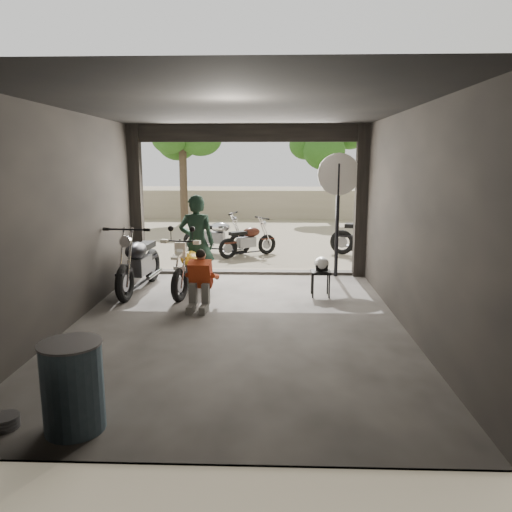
# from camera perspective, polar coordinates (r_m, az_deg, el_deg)

# --- Properties ---
(ground) EXTENTS (80.00, 80.00, 0.00)m
(ground) POSITION_cam_1_polar(r_m,az_deg,el_deg) (7.62, -2.20, -8.05)
(ground) COLOR #7A6D56
(ground) RESTS_ON ground
(garage) EXTENTS (7.00, 7.13, 3.20)m
(garage) POSITION_cam_1_polar(r_m,az_deg,el_deg) (7.84, -1.98, 2.14)
(garage) COLOR #2D2B28
(garage) RESTS_ON ground
(boundary_wall) EXTENTS (18.00, 0.30, 1.20)m
(boundary_wall) POSITION_cam_1_polar(r_m,az_deg,el_deg) (21.27, 0.53, 5.89)
(boundary_wall) COLOR gray
(boundary_wall) RESTS_ON ground
(tree_left) EXTENTS (2.20, 2.20, 5.60)m
(tree_left) POSITION_cam_1_polar(r_m,az_deg,el_deg) (20.06, -8.48, 15.15)
(tree_left) COLOR #382B1E
(tree_left) RESTS_ON ground
(tree_right) EXTENTS (2.20, 2.20, 5.00)m
(tree_right) POSITION_cam_1_polar(r_m,az_deg,el_deg) (21.33, 8.31, 13.75)
(tree_right) COLOR #382B1E
(tree_right) RESTS_ON ground
(main_bike) EXTENTS (0.99, 1.76, 1.10)m
(main_bike) POSITION_cam_1_polar(r_m,az_deg,el_deg) (9.40, -7.36, -0.96)
(main_bike) COLOR beige
(main_bike) RESTS_ON ground
(left_bike) EXTENTS (0.94, 1.98, 1.30)m
(left_bike) POSITION_cam_1_polar(r_m,az_deg,el_deg) (9.69, -13.24, -0.22)
(left_bike) COLOR black
(left_bike) RESTS_ON ground
(outside_bike_a) EXTENTS (1.75, 1.01, 1.11)m
(outside_bike_a) POSITION_cam_1_polar(r_m,az_deg,el_deg) (13.39, -4.57, 2.67)
(outside_bike_a) COLOR black
(outside_bike_a) RESTS_ON ground
(outside_bike_b) EXTENTS (1.57, 1.32, 1.00)m
(outside_bike_b) POSITION_cam_1_polar(r_m,az_deg,el_deg) (12.90, -0.93, 2.14)
(outside_bike_b) COLOR #3C170E
(outside_bike_b) RESTS_ON ground
(outside_bike_c) EXTENTS (1.98, 1.40, 1.24)m
(outside_bike_c) POSITION_cam_1_polar(r_m,az_deg,el_deg) (13.19, 12.89, 2.57)
(outside_bike_c) COLOR black
(outside_bike_c) RESTS_ON ground
(rider) EXTENTS (0.67, 0.45, 1.84)m
(rider) POSITION_cam_1_polar(r_m,az_deg,el_deg) (9.58, -6.79, 1.51)
(rider) COLOR black
(rider) RESTS_ON ground
(mechanic) EXTENTS (0.55, 0.71, 0.98)m
(mechanic) POSITION_cam_1_polar(r_m,az_deg,el_deg) (8.30, -6.51, -2.99)
(mechanic) COLOR #AC3917
(mechanic) RESTS_ON ground
(stool) EXTENTS (0.35, 0.35, 0.49)m
(stool) POSITION_cam_1_polar(r_m,az_deg,el_deg) (9.16, 7.40, -2.15)
(stool) COLOR black
(stool) RESTS_ON ground
(helmet) EXTENTS (0.29, 0.30, 0.26)m
(helmet) POSITION_cam_1_polar(r_m,az_deg,el_deg) (9.15, 7.49, -0.88)
(helmet) COLOR silver
(helmet) RESTS_ON stool
(oil_drum) EXTENTS (0.68, 0.68, 0.85)m
(oil_drum) POSITION_cam_1_polar(r_m,az_deg,el_deg) (5.00, -20.19, -13.98)
(oil_drum) COLOR #395060
(oil_drum) RESTS_ON ground
(sign_post) EXTENTS (0.87, 0.08, 2.62)m
(sign_post) POSITION_cam_1_polar(r_m,az_deg,el_deg) (10.59, 9.37, 7.07)
(sign_post) COLOR black
(sign_post) RESTS_ON ground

